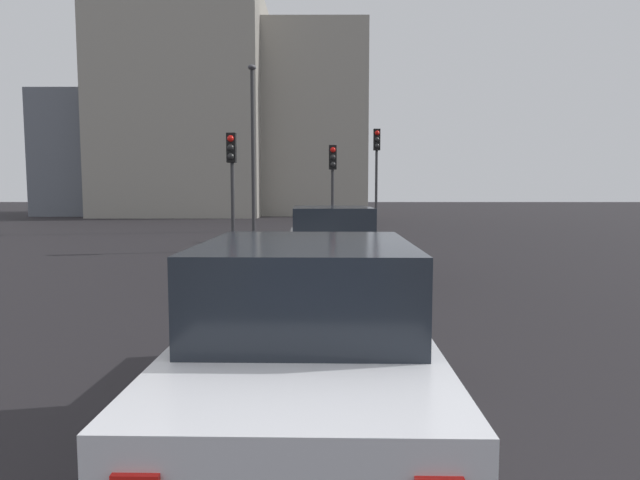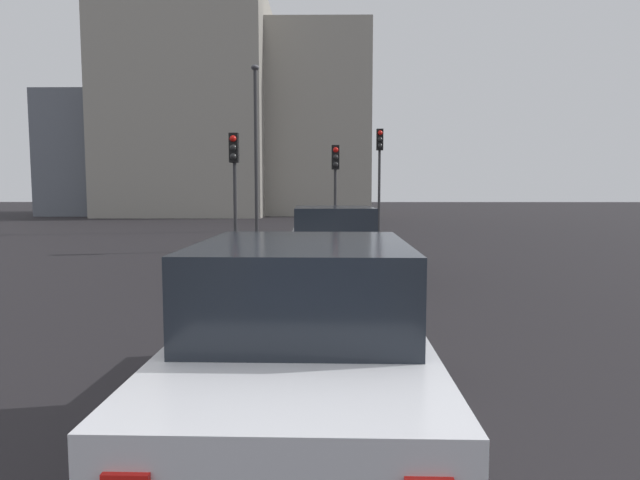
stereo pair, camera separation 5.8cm
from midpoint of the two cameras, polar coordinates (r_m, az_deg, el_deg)
car_grey_lead at (r=12.17m, az=1.53°, el=-0.27°), size 4.88×2.23×1.54m
car_white_second at (r=4.37m, az=-1.20°, el=-10.46°), size 4.29×2.00×1.54m
traffic_light_near_left at (r=20.71m, az=1.70°, el=7.10°), size 0.32×0.29×3.57m
traffic_light_near_right at (r=17.17m, az=-8.82°, el=7.58°), size 0.32×0.29×3.64m
traffic_light_far_left at (r=23.72m, az=6.29°, el=8.36°), size 0.32×0.28×4.48m
street_lamp_kerbside at (r=25.29m, az=-6.63°, el=10.83°), size 0.56×0.36×7.45m
building_facade_left at (r=45.51m, az=-2.00°, el=11.62°), size 12.57×10.62×13.89m
building_facade_center at (r=43.70m, az=-13.03°, el=13.15°), size 11.95×11.49×16.01m
building_facade_right at (r=46.71m, az=-19.68°, el=8.13°), size 10.51×9.38×8.98m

